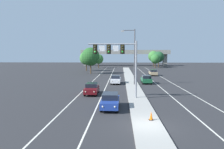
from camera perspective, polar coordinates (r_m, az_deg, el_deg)
The scene contains 21 objects.
ground_plane at distance 17.80m, azimuth 9.33°, elevation -13.35°, with size 260.00×260.00×0.00m, color #28282B.
median_island at distance 35.25m, azimuth 5.76°, elevation -3.81°, with size 2.40×110.00×0.15m, color #9E9B93.
lane_stripe_oncoming_center at distance 42.20m, azimuth -1.20°, elevation -2.36°, with size 0.14×100.00×0.01m, color silver.
lane_stripe_receding_center at distance 42.67m, azimuth 11.51°, elevation -2.39°, with size 0.14×100.00×0.01m, color silver.
edge_stripe_left at distance 42.52m, azimuth -5.65°, elevation -2.33°, with size 0.14×100.00×0.01m, color silver.
edge_stripe_right at distance 43.32m, azimuth 15.83°, elevation -2.37°, with size 0.14×100.00×0.01m, color silver.
overhead_signal_mast at distance 27.51m, azimuth 1.91°, elevation 4.89°, with size 6.17×0.44×7.20m.
street_lamp_median at distance 39.75m, azimuth 5.61°, elevation 5.50°, with size 2.58×0.28×10.00m.
car_oncoming_blue at distance 22.95m, azimuth -0.43°, elevation -6.88°, with size 1.89×4.50×1.58m.
car_oncoming_darkred at distance 31.09m, azimuth -5.30°, elevation -3.66°, with size 1.87×4.49×1.58m.
car_oncoming_white at distance 41.92m, azimuth 1.00°, elevation -1.29°, with size 1.92×4.51×1.58m.
car_receding_green at distance 42.87m, azimuth 8.99°, elevation -1.21°, with size 1.83×4.47×1.58m.
car_receding_tan at distance 58.70m, azimuth 10.72°, elevation 0.53°, with size 1.83×4.47×1.58m.
traffic_cone_median_nose at distance 18.90m, azimuth 10.22°, elevation -10.63°, with size 0.36×0.36×0.74m.
overpass_bridge at distance 106.17m, azimuth 3.47°, elevation 5.43°, with size 42.40×6.40×7.65m.
tree_far_right_b at distance 101.75m, azimuth 10.84°, elevation 4.70°, with size 4.92×4.92×7.11m.
tree_far_right_c at distance 91.01m, azimuth 11.29°, elevation 4.02°, with size 3.91×3.91×5.66m.
tree_far_right_a at distance 96.12m, azimuth 12.12°, elevation 4.52°, with size 4.70×4.70×6.80m.
tree_far_left_b at distance 74.02m, azimuth -6.73°, elevation 4.28°, with size 4.56×4.56×6.60m.
tree_far_left_c at distance 63.07m, azimuth -5.63°, elevation 4.69°, with size 5.24×5.24×7.58m.
tree_far_left_a at distance 87.75m, azimuth -3.56°, elevation 4.07°, with size 3.91×3.91×5.66m.
Camera 1 is at (-2.14, -16.73, 5.70)m, focal length 34.87 mm.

